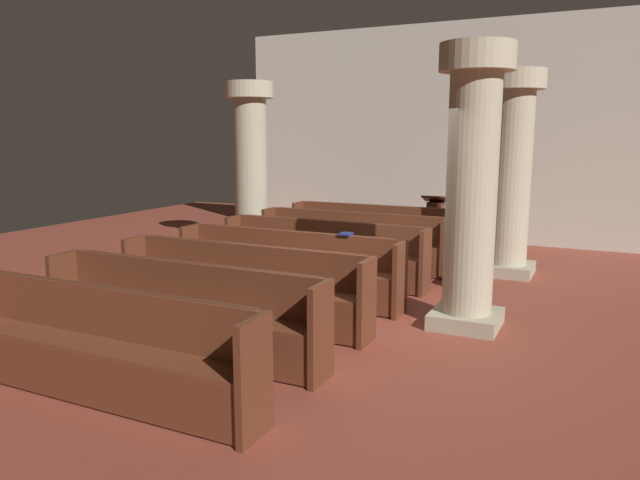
# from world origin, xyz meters

# --- Properties ---
(ground_plane) EXTENTS (19.20, 19.20, 0.00)m
(ground_plane) POSITION_xyz_m (0.00, 0.00, 0.00)
(ground_plane) COLOR brown
(back_wall) EXTENTS (10.00, 0.16, 4.50)m
(back_wall) POSITION_xyz_m (0.00, 6.08, 2.25)
(back_wall) COLOR beige
(back_wall) RESTS_ON ground
(pew_row_0) EXTENTS (3.24, 0.46, 0.93)m
(pew_row_0) POSITION_xyz_m (-1.04, 3.68, 0.50)
(pew_row_0) COLOR brown
(pew_row_0) RESTS_ON ground
(pew_row_1) EXTENTS (3.24, 0.46, 0.93)m
(pew_row_1) POSITION_xyz_m (-1.04, 2.56, 0.50)
(pew_row_1) COLOR brown
(pew_row_1) RESTS_ON ground
(pew_row_2) EXTENTS (3.24, 0.47, 0.93)m
(pew_row_2) POSITION_xyz_m (-1.04, 1.44, 0.50)
(pew_row_2) COLOR brown
(pew_row_2) RESTS_ON ground
(pew_row_3) EXTENTS (3.24, 0.46, 0.93)m
(pew_row_3) POSITION_xyz_m (-1.04, 0.32, 0.50)
(pew_row_3) COLOR brown
(pew_row_3) RESTS_ON ground
(pew_row_4) EXTENTS (3.24, 0.46, 0.93)m
(pew_row_4) POSITION_xyz_m (-1.04, -0.80, 0.50)
(pew_row_4) COLOR brown
(pew_row_4) RESTS_ON ground
(pew_row_5) EXTENTS (3.24, 0.47, 0.93)m
(pew_row_5) POSITION_xyz_m (-1.04, -1.93, 0.50)
(pew_row_5) COLOR brown
(pew_row_5) RESTS_ON ground
(pew_row_6) EXTENTS (3.24, 0.46, 0.93)m
(pew_row_6) POSITION_xyz_m (-1.04, -3.05, 0.50)
(pew_row_6) COLOR brown
(pew_row_6) RESTS_ON ground
(pillar_aisle_side) EXTENTS (0.91, 0.91, 3.20)m
(pillar_aisle_side) POSITION_xyz_m (1.38, 3.20, 1.67)
(pillar_aisle_side) COLOR tan
(pillar_aisle_side) RESTS_ON ground
(pillar_far_side) EXTENTS (0.91, 0.91, 3.20)m
(pillar_far_side) POSITION_xyz_m (-3.42, 3.19, 1.67)
(pillar_far_side) COLOR tan
(pillar_far_side) RESTS_ON ground
(pillar_aisle_rear) EXTENTS (0.83, 0.83, 3.20)m
(pillar_aisle_rear) POSITION_xyz_m (1.38, 0.24, 1.67)
(pillar_aisle_rear) COLOR tan
(pillar_aisle_rear) RESTS_ON ground
(lectern) EXTENTS (0.48, 0.45, 1.08)m
(lectern) POSITION_xyz_m (-0.17, 4.60, 0.45)
(lectern) COLOR #411E13
(lectern) RESTS_ON ground
(hymn_book) EXTENTS (0.15, 0.19, 0.03)m
(hymn_book) POSITION_xyz_m (-0.27, 0.51, 0.94)
(hymn_book) COLOR navy
(hymn_book) RESTS_ON pew_row_3
(kneeler_box_blue) EXTENTS (0.32, 0.26, 0.23)m
(kneeler_box_blue) POSITION_xyz_m (0.88, 2.07, 0.11)
(kneeler_box_blue) COLOR navy
(kneeler_box_blue) RESTS_ON ground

